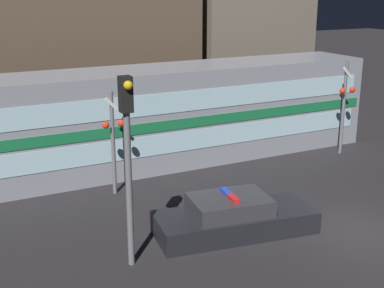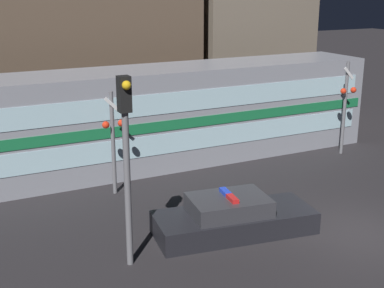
{
  "view_description": "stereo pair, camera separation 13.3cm",
  "coord_description": "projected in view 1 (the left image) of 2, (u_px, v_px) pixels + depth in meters",
  "views": [
    {
      "loc": [
        -11.25,
        -10.79,
        7.21
      ],
      "look_at": [
        -2.95,
        5.35,
        1.81
      ],
      "focal_mm": 50.0,
      "sensor_mm": 36.0,
      "label": 1
    },
    {
      "loc": [
        -11.14,
        -10.85,
        7.21
      ],
      "look_at": [
        -2.95,
        5.35,
        1.81
      ],
      "focal_mm": 50.0,
      "sensor_mm": 36.0,
      "label": 2
    }
  ],
  "objects": [
    {
      "name": "building_center",
      "position": [
        237.0,
        40.0,
        31.51
      ],
      "size": [
        6.79,
        5.93,
        8.22
      ],
      "color": "#726656",
      "rests_on": "ground_plane"
    },
    {
      "name": "crossing_signal_near",
      "position": [
        345.0,
        103.0,
        23.25
      ],
      "size": [
        0.82,
        0.35,
        4.09
      ],
      "color": "slate",
      "rests_on": "ground_plane"
    },
    {
      "name": "crossing_signal_far",
      "position": [
        113.0,
        137.0,
        18.66
      ],
      "size": [
        0.82,
        0.35,
        3.73
      ],
      "color": "slate",
      "rests_on": "ground_plane"
    },
    {
      "name": "traffic_light_corner",
      "position": [
        128.0,
        151.0,
        13.48
      ],
      "size": [
        0.3,
        0.46,
        5.1
      ],
      "color": "slate",
      "rests_on": "ground_plane"
    },
    {
      "name": "building_left",
      "position": [
        79.0,
        36.0,
        27.09
      ],
      "size": [
        10.69,
        6.49,
        9.53
      ],
      "color": "brown",
      "rests_on": "ground_plane"
    },
    {
      "name": "ground_plane",
      "position": [
        359.0,
        233.0,
        16.19
      ],
      "size": [
        120.0,
        120.0,
        0.0
      ],
      "primitive_type": "plane",
      "color": "#262326"
    },
    {
      "name": "police_car",
      "position": [
        234.0,
        218.0,
        16.09
      ],
      "size": [
        5.05,
        2.54,
        1.29
      ],
      "rotation": [
        0.0,
        0.0,
        -0.15
      ],
      "color": "black",
      "rests_on": "ground_plane"
    },
    {
      "name": "train",
      "position": [
        161.0,
        116.0,
        22.09
      ],
      "size": [
        19.0,
        3.03,
        4.01
      ],
      "color": "gray",
      "rests_on": "ground_plane"
    }
  ]
}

